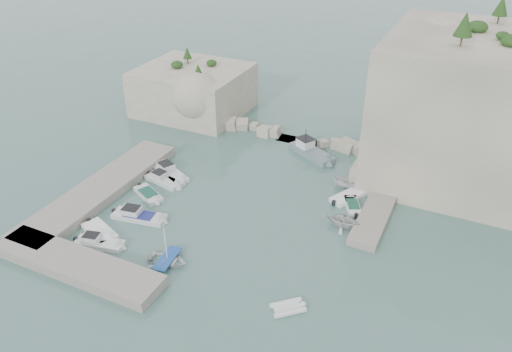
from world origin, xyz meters
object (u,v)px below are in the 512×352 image
at_px(rowboat, 168,262).
at_px(inflatable_dinghy, 288,309).
at_px(motorboat_e, 100,234).
at_px(motorboat_c, 148,196).
at_px(motorboat_d, 140,219).
at_px(tender_east_a, 343,226).
at_px(tender_east_c, 350,198).
at_px(tender_east_b, 352,208).
at_px(tender_east_d, 351,188).
at_px(work_boat, 312,156).
at_px(motorboat_a, 170,175).
at_px(motorboat_f, 100,246).
at_px(motorboat_b, 164,183).

height_order(rowboat, inflatable_dinghy, rowboat).
bearing_deg(motorboat_e, motorboat_c, 109.80).
distance_m(motorboat_d, tender_east_a, 22.13).
distance_m(motorboat_c, tender_east_c, 23.62).
bearing_deg(tender_east_b, tender_east_c, -1.61).
bearing_deg(tender_east_a, tender_east_d, 10.69).
bearing_deg(motorboat_c, rowboat, -18.51).
relative_size(inflatable_dinghy, tender_east_b, 0.75).
bearing_deg(tender_east_a, work_boat, 32.61).
xyz_separation_m(tender_east_b, tender_east_c, (-0.90, 1.97, 0.00)).
relative_size(rowboat, inflatable_dinghy, 1.30).
bearing_deg(inflatable_dinghy, tender_east_d, 49.41).
height_order(motorboat_a, tender_east_a, tender_east_a).
relative_size(inflatable_dinghy, tender_east_a, 0.86).
bearing_deg(motorboat_f, work_boat, 51.76).
relative_size(motorboat_d, rowboat, 1.60).
relative_size(motorboat_c, inflatable_dinghy, 1.52).
relative_size(tender_east_c, tender_east_d, 1.32).
distance_m(tender_east_b, work_boat, 12.92).
xyz_separation_m(motorboat_d, motorboat_e, (-2.11, -3.99, 0.00)).
height_order(tender_east_b, tender_east_d, tender_east_d).
bearing_deg(motorboat_c, tender_east_d, 56.80).
bearing_deg(tender_east_a, inflatable_dinghy, 177.51).
distance_m(motorboat_b, work_boat, 20.02).
bearing_deg(inflatable_dinghy, tender_east_a, 44.56).
xyz_separation_m(rowboat, tender_east_d, (12.24, 20.88, 0.00)).
relative_size(motorboat_b, motorboat_c, 1.15).
relative_size(rowboat, tender_east_d, 0.96).
height_order(motorboat_b, tender_east_d, tender_east_d).
height_order(rowboat, tender_east_c, rowboat).
height_order(motorboat_a, tender_east_b, motorboat_a).
height_order(tender_east_a, tender_east_d, tender_east_a).
height_order(motorboat_f, tender_east_d, tender_east_d).
xyz_separation_m(motorboat_b, tender_east_b, (22.41, 4.58, 0.00)).
distance_m(inflatable_dinghy, tender_east_c, 19.44).
bearing_deg(motorboat_b, motorboat_d, -64.06).
bearing_deg(motorboat_c, work_boat, 78.86).
bearing_deg(motorboat_d, rowboat, -43.98).
bearing_deg(tender_east_d, work_boat, 34.01).
distance_m(motorboat_a, motorboat_d, 9.64).
xyz_separation_m(motorboat_b, rowboat, (8.79, -12.21, 0.00)).
height_order(motorboat_f, tender_east_b, motorboat_f).
distance_m(motorboat_d, work_boat, 24.93).
relative_size(motorboat_c, motorboat_f, 0.87).
height_order(tender_east_a, tender_east_c, tender_east_a).
bearing_deg(rowboat, tender_east_b, -45.05).
bearing_deg(tender_east_c, work_boat, 70.97).
distance_m(motorboat_a, inflatable_dinghy, 26.59).
relative_size(motorboat_c, tender_east_c, 0.86).
height_order(motorboat_f, rowboat, motorboat_f).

